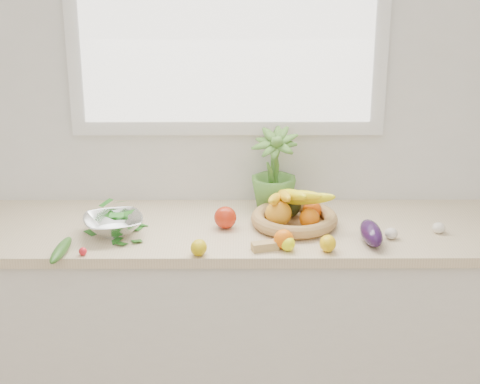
{
  "coord_description": "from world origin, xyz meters",
  "views": [
    {
      "loc": [
        0.04,
        -0.76,
        2.0
      ],
      "look_at": [
        0.05,
        1.93,
        1.05
      ],
      "focal_mm": 55.0,
      "sensor_mm": 36.0,
      "label": 1
    }
  ],
  "objects_px": {
    "colander_with_spinach": "(113,220)",
    "fruit_basket": "(294,214)",
    "potted_herb": "(274,170)",
    "cucumber": "(61,250)",
    "eggplant": "(371,233)",
    "apple": "(225,218)"
  },
  "relations": [
    {
      "from": "apple",
      "to": "colander_with_spinach",
      "type": "relative_size",
      "value": 0.32
    },
    {
      "from": "potted_herb",
      "to": "colander_with_spinach",
      "type": "bearing_deg",
      "value": -156.67
    },
    {
      "from": "cucumber",
      "to": "eggplant",
      "type": "bearing_deg",
      "value": 5.53
    },
    {
      "from": "eggplant",
      "to": "cucumber",
      "type": "distance_m",
      "value": 1.14
    },
    {
      "from": "apple",
      "to": "cucumber",
      "type": "height_order",
      "value": "apple"
    },
    {
      "from": "cucumber",
      "to": "colander_with_spinach",
      "type": "xyz_separation_m",
      "value": [
        0.16,
        0.19,
        0.04
      ]
    },
    {
      "from": "apple",
      "to": "cucumber",
      "type": "xyz_separation_m",
      "value": [
        -0.59,
        -0.26,
        -0.02
      ]
    },
    {
      "from": "colander_with_spinach",
      "to": "potted_herb",
      "type": "bearing_deg",
      "value": 23.33
    },
    {
      "from": "apple",
      "to": "fruit_basket",
      "type": "distance_m",
      "value": 0.27
    },
    {
      "from": "eggplant",
      "to": "fruit_basket",
      "type": "height_order",
      "value": "fruit_basket"
    },
    {
      "from": "potted_herb",
      "to": "fruit_basket",
      "type": "xyz_separation_m",
      "value": [
        0.07,
        -0.18,
        -0.12
      ]
    },
    {
      "from": "colander_with_spinach",
      "to": "fruit_basket",
      "type": "bearing_deg",
      "value": 7.39
    },
    {
      "from": "fruit_basket",
      "to": "potted_herb",
      "type": "bearing_deg",
      "value": 111.68
    },
    {
      "from": "fruit_basket",
      "to": "cucumber",
      "type": "bearing_deg",
      "value": -161.85
    },
    {
      "from": "cucumber",
      "to": "potted_herb",
      "type": "height_order",
      "value": "potted_herb"
    },
    {
      "from": "potted_herb",
      "to": "colander_with_spinach",
      "type": "xyz_separation_m",
      "value": [
        -0.63,
        -0.27,
        -0.11
      ]
    },
    {
      "from": "apple",
      "to": "colander_with_spinach",
      "type": "distance_m",
      "value": 0.44
    },
    {
      "from": "cucumber",
      "to": "potted_herb",
      "type": "bearing_deg",
      "value": 30.38
    },
    {
      "from": "apple",
      "to": "colander_with_spinach",
      "type": "bearing_deg",
      "value": -171.18
    },
    {
      "from": "apple",
      "to": "eggplant",
      "type": "bearing_deg",
      "value": -15.04
    },
    {
      "from": "apple",
      "to": "eggplant",
      "type": "height_order",
      "value": "apple"
    },
    {
      "from": "eggplant",
      "to": "potted_herb",
      "type": "relative_size",
      "value": 0.57
    }
  ]
}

